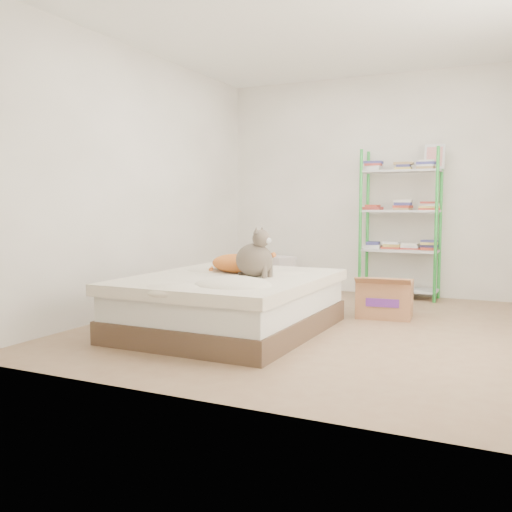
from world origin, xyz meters
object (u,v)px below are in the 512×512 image
Objects in this scene: orange_cat at (236,261)px; grey_cat at (254,253)px; bed at (230,303)px; white_bin at (278,273)px; shelf_unit at (401,222)px; cardboard_box at (385,298)px.

grey_cat reaches higher than orange_cat.
bed is 0.48m from grey_cat.
bed reaches higher than white_bin.
grey_cat reaches higher than white_bin.
bed is 4.62× the size of grey_cat.
grey_cat is at bearing 14.48° from bed.
shelf_unit is at bearing 63.56° from orange_cat.
white_bin is at bearing 137.56° from cardboard_box.
grey_cat is at bearing -107.65° from shelf_unit.
grey_cat is 0.89× the size of white_bin.
shelf_unit is at bearing -10.89° from grey_cat.
orange_cat is 0.33m from grey_cat.
shelf_unit is 1.65m from white_bin.
cardboard_box is 2.00m from white_bin.
bed is at bearing -138.38° from cardboard_box.
white_bin is (-0.57, 2.34, -0.02)m from bed.
orange_cat reaches higher than bed.
orange_cat reaches higher than white_bin.
bed is at bearing -75.90° from orange_cat.
white_bin is at bearing -178.83° from shelf_unit.
bed is 2.41m from white_bin.
grey_cat reaches higher than bed.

